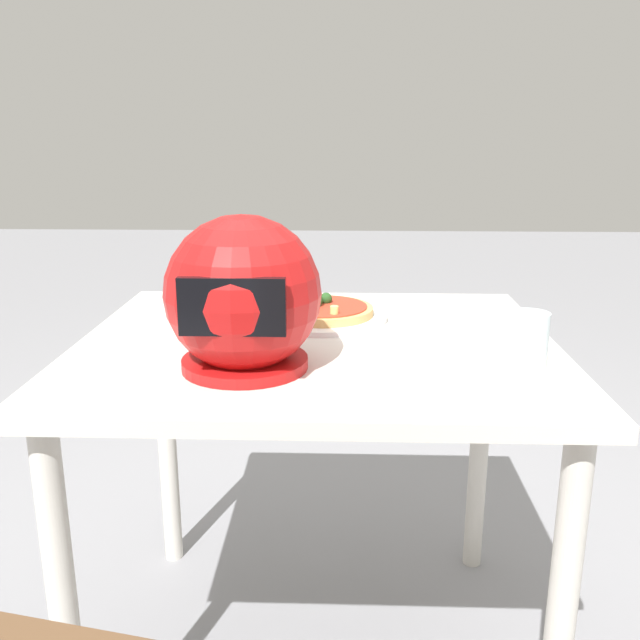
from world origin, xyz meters
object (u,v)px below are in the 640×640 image
object	(u,v)px
drinking_glass	(528,341)
pizza	(322,308)
dining_table	(317,387)
motorcycle_helmet	(243,297)

from	to	relation	value
drinking_glass	pizza	bearing A→B (deg)	-40.81
dining_table	drinking_glass	bearing A→B (deg)	155.90
pizza	motorcycle_helmet	world-z (taller)	motorcycle_helmet
motorcycle_helmet	drinking_glass	distance (m)	0.51
pizza	drinking_glass	distance (m)	0.50
motorcycle_helmet	drinking_glass	bearing A→B (deg)	-178.84
dining_table	drinking_glass	size ratio (longest dim) A/B	9.17
motorcycle_helmet	drinking_glass	xyz separation A→B (m)	(-0.51, -0.01, -0.08)
pizza	drinking_glass	world-z (taller)	drinking_glass
pizza	drinking_glass	xyz separation A→B (m)	(-0.38, 0.33, 0.03)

